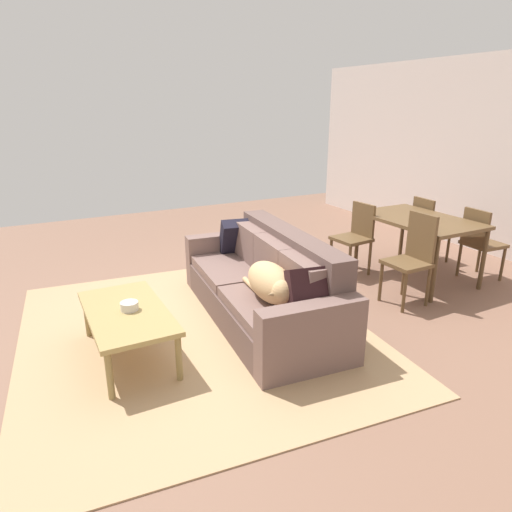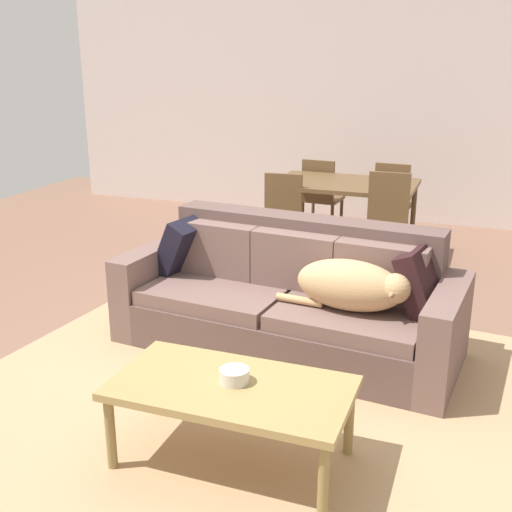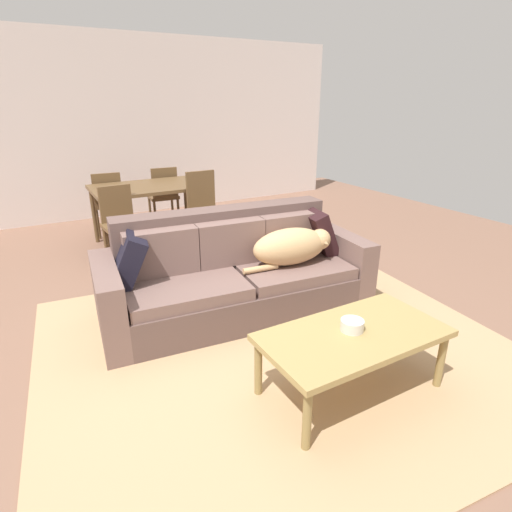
{
  "view_description": "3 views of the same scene",
  "coord_description": "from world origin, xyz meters",
  "px_view_note": "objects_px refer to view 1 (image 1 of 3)",
  "views": [
    {
      "loc": [
        3.82,
        -1.86,
        2.04
      ],
      "look_at": [
        0.32,
        -0.02,
        0.71
      ],
      "focal_mm": 31.78,
      "sensor_mm": 36.0,
      "label": 1
    },
    {
      "loc": [
        1.39,
        -3.75,
        1.96
      ],
      "look_at": [
        0.01,
        -0.01,
        0.68
      ],
      "focal_mm": 44.63,
      "sensor_mm": 36.0,
      "label": 2
    },
    {
      "loc": [
        -1.29,
        -2.86,
        1.79
      ],
      "look_at": [
        0.41,
        0.11,
        0.48
      ],
      "focal_mm": 29.15,
      "sensor_mm": 36.0,
      "label": 3
    }
  ],
  "objects_px": {
    "throw_pillow_by_left_arm": "(239,237)",
    "bowl_on_coffee_table": "(129,306)",
    "dog_on_left_cushion": "(271,283)",
    "couch": "(265,287)",
    "dining_chair_far_left": "(427,227)",
    "throw_pillow_by_right_arm": "(313,293)",
    "dining_chair_near_left": "(356,235)",
    "dining_chair_near_right": "(412,255)",
    "dining_chair_far_right": "(480,240)",
    "dining_table": "(419,224)",
    "coffee_table": "(127,315)"
  },
  "relations": [
    {
      "from": "throw_pillow_by_right_arm",
      "to": "coffee_table",
      "type": "height_order",
      "value": "throw_pillow_by_right_arm"
    },
    {
      "from": "throw_pillow_by_left_arm",
      "to": "dining_chair_far_right",
      "type": "height_order",
      "value": "dining_chair_far_right"
    },
    {
      "from": "dog_on_left_cushion",
      "to": "dining_chair_near_left",
      "type": "height_order",
      "value": "dining_chair_near_left"
    },
    {
      "from": "coffee_table",
      "to": "dining_chair_near_right",
      "type": "height_order",
      "value": "dining_chair_near_right"
    },
    {
      "from": "bowl_on_coffee_table",
      "to": "dining_table",
      "type": "height_order",
      "value": "dining_table"
    },
    {
      "from": "throw_pillow_by_left_arm",
      "to": "dining_chair_far_left",
      "type": "distance_m",
      "value": 2.66
    },
    {
      "from": "bowl_on_coffee_table",
      "to": "dining_chair_far_right",
      "type": "relative_size",
      "value": 0.17
    },
    {
      "from": "couch",
      "to": "coffee_table",
      "type": "distance_m",
      "value": 1.39
    },
    {
      "from": "throw_pillow_by_left_arm",
      "to": "dining_table",
      "type": "relative_size",
      "value": 0.3
    },
    {
      "from": "couch",
      "to": "bowl_on_coffee_table",
      "type": "xyz_separation_m",
      "value": [
        0.14,
        -1.35,
        0.14
      ]
    },
    {
      "from": "throw_pillow_by_left_arm",
      "to": "throw_pillow_by_right_arm",
      "type": "height_order",
      "value": "same"
    },
    {
      "from": "dining_chair_near_left",
      "to": "couch",
      "type": "bearing_deg",
      "value": -74.28
    },
    {
      "from": "dining_chair_near_left",
      "to": "dining_chair_near_right",
      "type": "xyz_separation_m",
      "value": [
        0.99,
        -0.06,
        0.03
      ]
    },
    {
      "from": "couch",
      "to": "throw_pillow_by_right_arm",
      "type": "relative_size",
      "value": 5.73
    },
    {
      "from": "couch",
      "to": "dining_chair_far_left",
      "type": "distance_m",
      "value": 2.81
    },
    {
      "from": "throw_pillow_by_right_arm",
      "to": "couch",
      "type": "bearing_deg",
      "value": 177.3
    },
    {
      "from": "couch",
      "to": "throw_pillow_by_left_arm",
      "type": "height_order",
      "value": "couch"
    },
    {
      "from": "dining_table",
      "to": "dining_chair_far_left",
      "type": "distance_m",
      "value": 0.75
    },
    {
      "from": "coffee_table",
      "to": "dining_table",
      "type": "relative_size",
      "value": 0.86
    },
    {
      "from": "dining_chair_near_left",
      "to": "coffee_table",
      "type": "bearing_deg",
      "value": -80.93
    },
    {
      "from": "throw_pillow_by_right_arm",
      "to": "dining_chair_near_left",
      "type": "height_order",
      "value": "dining_chair_near_left"
    },
    {
      "from": "couch",
      "to": "dining_chair_near_left",
      "type": "relative_size",
      "value": 2.7
    },
    {
      "from": "bowl_on_coffee_table",
      "to": "dining_chair_far_left",
      "type": "relative_size",
      "value": 0.17
    },
    {
      "from": "dining_chair_far_left",
      "to": "throw_pillow_by_left_arm",
      "type": "bearing_deg",
      "value": 86.72
    },
    {
      "from": "coffee_table",
      "to": "dining_chair_far_left",
      "type": "height_order",
      "value": "dining_chair_far_left"
    },
    {
      "from": "throw_pillow_by_right_arm",
      "to": "dining_table",
      "type": "height_order",
      "value": "throw_pillow_by_right_arm"
    },
    {
      "from": "dog_on_left_cushion",
      "to": "bowl_on_coffee_table",
      "type": "relative_size",
      "value": 5.87
    },
    {
      "from": "coffee_table",
      "to": "dog_on_left_cushion",
      "type": "bearing_deg",
      "value": 73.88
    },
    {
      "from": "throw_pillow_by_right_arm",
      "to": "throw_pillow_by_left_arm",
      "type": "bearing_deg",
      "value": 174.46
    },
    {
      "from": "dining_table",
      "to": "dining_chair_far_right",
      "type": "bearing_deg",
      "value": 58.3
    },
    {
      "from": "dog_on_left_cushion",
      "to": "dining_chair_far_left",
      "type": "relative_size",
      "value": 0.98
    },
    {
      "from": "dog_on_left_cushion",
      "to": "dining_chair_far_right",
      "type": "bearing_deg",
      "value": 99.36
    },
    {
      "from": "couch",
      "to": "throw_pillow_by_left_arm",
      "type": "xyz_separation_m",
      "value": [
        -0.86,
        0.13,
        0.27
      ]
    },
    {
      "from": "throw_pillow_by_left_arm",
      "to": "dining_chair_near_left",
      "type": "relative_size",
      "value": 0.47
    },
    {
      "from": "throw_pillow_by_right_arm",
      "to": "dining_table",
      "type": "xyz_separation_m",
      "value": [
        -0.98,
        2.2,
        0.09
      ]
    },
    {
      "from": "bowl_on_coffee_table",
      "to": "dining_chair_near_left",
      "type": "xyz_separation_m",
      "value": [
        -0.74,
        2.96,
        0.03
      ]
    },
    {
      "from": "dining_table",
      "to": "dining_chair_far_left",
      "type": "height_order",
      "value": "dining_chair_far_left"
    },
    {
      "from": "bowl_on_coffee_table",
      "to": "dining_chair_near_left",
      "type": "relative_size",
      "value": 0.16
    },
    {
      "from": "dining_chair_near_right",
      "to": "dining_chair_far_right",
      "type": "height_order",
      "value": "dining_chair_near_right"
    },
    {
      "from": "dining_chair_far_right",
      "to": "throw_pillow_by_left_arm",
      "type": "bearing_deg",
      "value": 70.84
    },
    {
      "from": "couch",
      "to": "dog_on_left_cushion",
      "type": "xyz_separation_m",
      "value": [
        0.47,
        -0.2,
        0.25
      ]
    },
    {
      "from": "throw_pillow_by_left_arm",
      "to": "bowl_on_coffee_table",
      "type": "xyz_separation_m",
      "value": [
        1.0,
        -1.48,
        -0.13
      ]
    },
    {
      "from": "dining_chair_far_left",
      "to": "dog_on_left_cushion",
      "type": "bearing_deg",
      "value": 112.68
    },
    {
      "from": "dog_on_left_cushion",
      "to": "dining_chair_near_right",
      "type": "distance_m",
      "value": 1.75
    },
    {
      "from": "throw_pillow_by_left_arm",
      "to": "dining_chair_far_right",
      "type": "bearing_deg",
      "value": 66.82
    },
    {
      "from": "bowl_on_coffee_table",
      "to": "dining_chair_far_right",
      "type": "height_order",
      "value": "dining_chair_far_right"
    },
    {
      "from": "couch",
      "to": "dining_table",
      "type": "distance_m",
      "value": 2.19
    },
    {
      "from": "bowl_on_coffee_table",
      "to": "dining_chair_near_right",
      "type": "bearing_deg",
      "value": 85.02
    },
    {
      "from": "coffee_table",
      "to": "dining_chair_near_left",
      "type": "bearing_deg",
      "value": 103.76
    },
    {
      "from": "couch",
      "to": "dining_chair_near_left",
      "type": "height_order",
      "value": "dining_chair_near_left"
    }
  ]
}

